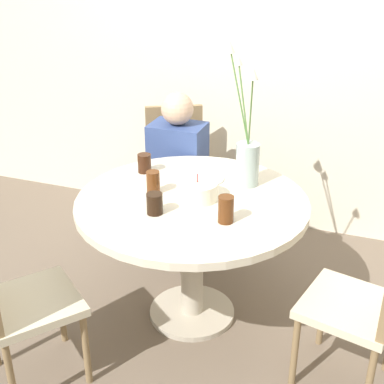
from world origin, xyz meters
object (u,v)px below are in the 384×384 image
object	(u,v)px
chair_right_flank	(371,297)
drink_glass_3	(155,204)
chair_left_flank	(176,167)
side_plate	(205,178)
flower_vase	(246,152)
drink_glass_2	(144,163)
person_woman	(178,177)
birthday_cake	(197,190)
drink_glass_0	(226,209)
chair_far_back	(11,293)
drink_glass_1	(153,182)

from	to	relation	value
chair_right_flank	drink_glass_3	bearing A→B (deg)	-77.38
chair_left_flank	drink_glass_3	distance (m)	1.10
chair_left_flank	side_plate	xyz separation A→B (m)	(0.40, -0.57, 0.22)
side_plate	drink_glass_3	bearing A→B (deg)	-101.80
flower_vase	drink_glass_3	distance (m)	0.58
chair_left_flank	flower_vase	distance (m)	0.92
drink_glass_2	person_woman	xyz separation A→B (m)	(0.02, 0.45, -0.27)
side_plate	person_woman	distance (m)	0.59
chair_left_flank	drink_glass_2	world-z (taller)	chair_left_flank
drink_glass_2	flower_vase	bearing A→B (deg)	4.46
birthday_cake	drink_glass_3	xyz separation A→B (m)	(-0.14, -0.22, 0.01)
chair_right_flank	side_plate	xyz separation A→B (m)	(-0.92, 0.47, 0.22)
side_plate	flower_vase	bearing A→B (deg)	6.22
drink_glass_0	drink_glass_3	xyz separation A→B (m)	(-0.34, -0.04, -0.01)
chair_right_flank	drink_glass_2	xyz separation A→B (m)	(-1.27, 0.45, 0.27)
chair_far_back	side_plate	world-z (taller)	chair_far_back
birthday_cake	side_plate	size ratio (longest dim) A/B	1.00
chair_left_flank	chair_far_back	bearing A→B (deg)	-122.47
chair_far_back	drink_glass_2	world-z (taller)	chair_far_back
birthday_cake	drink_glass_0	bearing A→B (deg)	-41.85
side_plate	drink_glass_2	bearing A→B (deg)	-176.65
drink_glass_0	drink_glass_3	world-z (taller)	drink_glass_0
flower_vase	chair_left_flank	bearing A→B (deg)	138.34
chair_far_back	chair_right_flank	world-z (taller)	same
drink_glass_0	drink_glass_3	bearing A→B (deg)	-174.03
drink_glass_3	person_woman	bearing A→B (deg)	104.76
flower_vase	drink_glass_3	size ratio (longest dim) A/B	7.08
birthday_cake	chair_left_flank	bearing A→B (deg)	118.62
drink_glass_2	person_woman	distance (m)	0.53
side_plate	drink_glass_0	bearing A→B (deg)	-59.55
side_plate	chair_right_flank	bearing A→B (deg)	-27.01
person_woman	chair_left_flank	bearing A→B (deg)	116.92
birthday_cake	drink_glass_2	world-z (taller)	birthday_cake
chair_far_back	drink_glass_0	bearing A→B (deg)	-106.63
drink_glass_2	drink_glass_3	bearing A→B (deg)	-59.72
chair_left_flank	drink_glass_1	size ratio (longest dim) A/B	7.53
drink_glass_1	chair_far_back	bearing A→B (deg)	-116.18
chair_right_flank	person_woman	bearing A→B (deg)	-112.26
chair_right_flank	drink_glass_2	size ratio (longest dim) A/B	8.56
chair_far_back	flower_vase	xyz separation A→B (m)	(0.77, 1.01, 0.39)
drink_glass_0	side_plate	bearing A→B (deg)	120.45
side_plate	person_woman	bearing A→B (deg)	127.18
drink_glass_2	chair_far_back	bearing A→B (deg)	-102.00
chair_far_back	drink_glass_2	xyz separation A→B (m)	(0.20, 0.96, 0.27)
drink_glass_0	drink_glass_3	distance (m)	0.34
chair_right_flank	flower_vase	bearing A→B (deg)	-111.54
chair_left_flank	person_woman	bearing A→B (deg)	-90.00
birthday_cake	flower_vase	size ratio (longest dim) A/B	0.29
person_woman	chair_far_back	bearing A→B (deg)	-98.99
chair_left_flank	drink_glass_2	distance (m)	0.65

